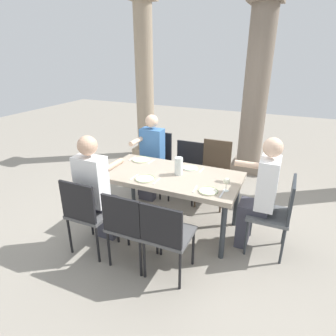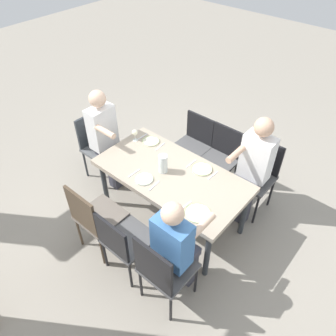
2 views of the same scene
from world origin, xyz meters
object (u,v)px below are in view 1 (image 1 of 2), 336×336
object	(u,v)px
chair_west_south	(87,211)
chair_mid_south	(129,224)
diner_woman_green	(96,188)
chair_east_north	(214,168)
diner_guest_third	(150,155)
stone_column_near	(145,83)
stone_column_centre	(256,93)
plate_3	(208,191)
chair_west_north	(156,159)
water_pitcher	(179,167)
wine_glass_3	(226,182)
diner_man_white	(260,192)
dining_table	(171,179)
chair_mid_north	(187,166)
plate_1	(145,179)
chair_east_south	(166,234)
chair_head_east	(277,211)
plate_0	(141,160)
plate_2	(190,168)

from	to	relation	value
chair_west_south	chair_mid_south	bearing A→B (deg)	0.19
chair_west_south	diner_woman_green	xyz separation A→B (m)	(0.00, 0.18, 0.19)
chair_west_south	chair_east_north	bearing A→B (deg)	61.08
diner_guest_third	chair_east_north	bearing A→B (deg)	11.67
chair_mid_south	stone_column_near	size ratio (longest dim) A/B	0.28
stone_column_centre	plate_3	bearing A→B (deg)	-90.89
chair_mid_south	chair_west_north	bearing A→B (deg)	106.95
water_pitcher	chair_west_north	bearing A→B (deg)	130.72
stone_column_near	plate_3	distance (m)	3.50
stone_column_near	wine_glass_3	distance (m)	3.52
diner_man_white	diner_guest_third	bearing A→B (deg)	158.73
dining_table	diner_man_white	bearing A→B (deg)	0.15
chair_mid_north	plate_1	world-z (taller)	chair_mid_north
chair_east_south	chair_west_north	bearing A→B (deg)	118.93
dining_table	wine_glass_3	world-z (taller)	wine_glass_3
chair_mid_south	chair_east_south	xyz separation A→B (m)	(0.42, 0.00, 0.00)
chair_mid_north	plate_1	distance (m)	1.15
chair_west_south	chair_east_north	world-z (taller)	chair_east_north
stone_column_near	stone_column_centre	world-z (taller)	stone_column_near
chair_head_east	wine_glass_3	xyz separation A→B (m)	(-0.54, -0.17, 0.32)
plate_0	wine_glass_3	distance (m)	1.36
diner_guest_third	plate_1	world-z (taller)	diner_guest_third
chair_mid_north	dining_table	bearing A→B (deg)	-83.46
chair_east_north	chair_east_south	size ratio (longest dim) A/B	1.09
chair_west_north	plate_0	bearing A→B (deg)	-84.15
diner_guest_third	plate_2	size ratio (longest dim) A/B	6.25
chair_west_north	diner_woman_green	bearing A→B (deg)	-89.89
chair_east_north	chair_head_east	distance (m)	1.28
diner_man_white	stone_column_centre	size ratio (longest dim) A/B	0.46
stone_column_centre	plate_3	distance (m)	2.73
chair_west_north	plate_2	xyz separation A→B (m)	(0.78, -0.59, 0.20)
chair_east_north	plate_3	xyz separation A→B (m)	(0.23, -1.13, 0.20)
chair_mid_south	stone_column_near	xyz separation A→B (m)	(-1.51, 3.22, 1.02)
chair_mid_north	plate_1	bearing A→B (deg)	-95.97
dining_table	chair_mid_north	bearing A→B (deg)	96.54
chair_west_south	stone_column_near	size ratio (longest dim) A/B	0.30
chair_mid_north	chair_east_north	xyz separation A→B (m)	(0.42, 0.01, 0.04)
chair_east_south	stone_column_near	world-z (taller)	stone_column_near
chair_mid_north	chair_west_north	bearing A→B (deg)	179.20
chair_west_north	plate_2	world-z (taller)	chair_west_north
diner_guest_third	plate_0	xyz separation A→B (m)	(0.06, -0.39, 0.06)
dining_table	diner_man_white	distance (m)	1.07
chair_east_south	stone_column_centre	bearing A→B (deg)	85.16
dining_table	water_pitcher	world-z (taller)	water_pitcher
chair_mid_north	plate_3	bearing A→B (deg)	-59.73
chair_mid_south	plate_2	distance (m)	1.18
chair_mid_north	water_pitcher	size ratio (longest dim) A/B	3.99
diner_man_white	plate_1	world-z (taller)	diner_man_white
diner_guest_third	diner_woman_green	bearing A→B (deg)	-89.75
water_pitcher	plate_2	bearing A→B (deg)	73.25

